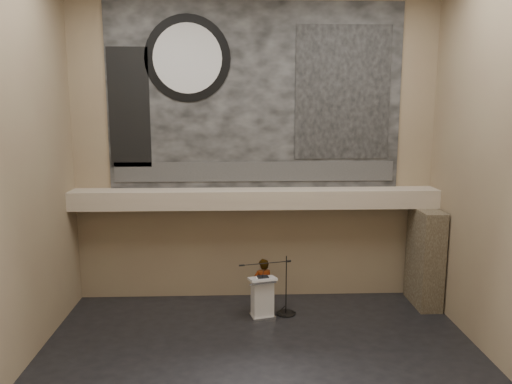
{
  "coord_description": "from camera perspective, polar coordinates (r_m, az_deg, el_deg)",
  "views": [
    {
      "loc": [
        -0.51,
        -9.82,
        5.51
      ],
      "look_at": [
        0.0,
        3.2,
        3.2
      ],
      "focal_mm": 35.0,
      "sensor_mm": 36.0,
      "label": 1
    }
  ],
  "objects": [
    {
      "name": "lectern",
      "position": [
        13.22,
        0.73,
        -11.98
      ],
      "size": [
        0.77,
        0.63,
        1.13
      ],
      "rotation": [
        0.0,
        0.0,
        0.25
      ],
      "color": "silver",
      "rests_on": "floor"
    },
    {
      "name": "stone_pier",
      "position": [
        14.56,
        18.76,
        -7.09
      ],
      "size": [
        0.6,
        1.4,
        2.7
      ],
      "primitive_type": "cube",
      "color": "#3F3526",
      "rests_on": "floor"
    },
    {
      "name": "soffit",
      "position": [
        13.67,
        -0.07,
        -0.74
      ],
      "size": [
        10.0,
        0.8,
        0.5
      ],
      "primitive_type": "cube",
      "color": "tan",
      "rests_on": "wall_back"
    },
    {
      "name": "floor",
      "position": [
        11.27,
        0.67,
        -19.21
      ],
      "size": [
        10.0,
        10.0,
        0.0
      ],
      "primitive_type": "plane",
      "color": "black",
      "rests_on": "ground"
    },
    {
      "name": "sprinkler_right",
      "position": [
        13.88,
        7.81,
        -1.85
      ],
      "size": [
        0.04,
        0.04,
        0.06
      ],
      "primitive_type": "cylinder",
      "color": "#B2893D",
      "rests_on": "soffit"
    },
    {
      "name": "wall_front",
      "position": [
        5.98,
        2.68,
        -2.12
      ],
      "size": [
        10.0,
        0.02,
        8.5
      ],
      "primitive_type": "cube",
      "color": "#806951",
      "rests_on": "floor"
    },
    {
      "name": "sprinkler_left",
      "position": [
        13.71,
        -6.76,
        -1.97
      ],
      "size": [
        0.04,
        0.04,
        0.06
      ],
      "primitive_type": "cylinder",
      "color": "#B2893D",
      "rests_on": "soffit"
    },
    {
      "name": "banner_clock_rim",
      "position": [
        13.86,
        -7.84,
        14.89
      ],
      "size": [
        2.3,
        0.02,
        2.3
      ],
      "primitive_type": "cylinder",
      "rotation": [
        1.57,
        0.0,
        0.0
      ],
      "color": "black",
      "rests_on": "banner"
    },
    {
      "name": "mic_stand",
      "position": [
        13.57,
        3.25,
        -12.81
      ],
      "size": [
        1.5,
        0.57,
        1.6
      ],
      "rotation": [
        0.0,
        0.0,
        0.23
      ],
      "color": "black",
      "rests_on": "floor"
    },
    {
      "name": "banner_text_strip",
      "position": [
        13.89,
        -0.12,
        2.35
      ],
      "size": [
        7.76,
        0.02,
        0.55
      ],
      "primitive_type": "cube",
      "color": "#313131",
      "rests_on": "banner"
    },
    {
      "name": "banner_clock_face",
      "position": [
        13.84,
        -7.85,
        14.89
      ],
      "size": [
        1.84,
        0.02,
        1.84
      ],
      "primitive_type": "cylinder",
      "rotation": [
        1.57,
        0.0,
        0.0
      ],
      "color": "silver",
      "rests_on": "banner"
    },
    {
      "name": "binder",
      "position": [
        13.0,
        0.8,
        -9.7
      ],
      "size": [
        0.32,
        0.28,
        0.04
      ],
      "primitive_type": "cube",
      "rotation": [
        0.0,
        0.0,
        0.21
      ],
      "color": "black",
      "rests_on": "lectern"
    },
    {
      "name": "wall_right",
      "position": [
        11.33,
        26.9,
        2.58
      ],
      "size": [
        0.02,
        8.0,
        8.5
      ],
      "primitive_type": "cube",
      "color": "#806951",
      "rests_on": "floor"
    },
    {
      "name": "banner_building_print",
      "position": [
        14.06,
        9.89,
        11.09
      ],
      "size": [
        2.6,
        0.02,
        3.6
      ],
      "primitive_type": "cube",
      "color": "black",
      "rests_on": "banner"
    },
    {
      "name": "papers",
      "position": [
        12.99,
        0.46,
        -9.78
      ],
      "size": [
        0.21,
        0.28,
        0.0
      ],
      "primitive_type": "cube",
      "rotation": [
        0.0,
        0.0,
        -0.01
      ],
      "color": "white",
      "rests_on": "lectern"
    },
    {
      "name": "speaker_person",
      "position": [
        13.47,
        0.78,
        -10.67
      ],
      "size": [
        0.62,
        0.48,
        1.49
      ],
      "primitive_type": "imported",
      "rotation": [
        0.0,
        0.0,
        3.4
      ],
      "color": "white",
      "rests_on": "floor"
    },
    {
      "name": "banner_brick_print",
      "position": [
        14.05,
        -14.3,
        9.3
      ],
      "size": [
        1.1,
        0.02,
        3.2
      ],
      "primitive_type": "cube",
      "color": "black",
      "rests_on": "banner"
    },
    {
      "name": "wall_back",
      "position": [
        13.89,
        -0.13,
        4.85
      ],
      "size": [
        10.0,
        0.02,
        8.5
      ],
      "primitive_type": "cube",
      "color": "#806951",
      "rests_on": "floor"
    },
    {
      "name": "banner",
      "position": [
        13.8,
        -0.13,
        10.84
      ],
      "size": [
        8.0,
        0.05,
        5.0
      ],
      "primitive_type": "cube",
      "color": "black",
      "rests_on": "wall_back"
    },
    {
      "name": "wall_left",
      "position": [
        10.87,
        -26.64,
        2.33
      ],
      "size": [
        0.02,
        8.0,
        8.5
      ],
      "primitive_type": "cube",
      "color": "#806951",
      "rests_on": "floor"
    }
  ]
}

